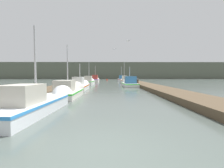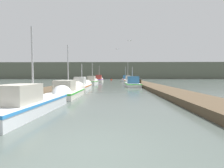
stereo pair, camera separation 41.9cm
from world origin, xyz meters
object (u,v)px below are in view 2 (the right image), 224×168
Objects in this scene: fishing_boat_0 at (39,101)px; mooring_piling_1 at (140,83)px; fishing_boat_3 at (132,83)px; fishing_boat_5 at (128,81)px; mooring_piling_2 at (133,80)px; channel_buoy at (111,80)px; mooring_piling_0 at (128,79)px; fishing_boat_2 at (82,86)px; fishing_boat_1 at (70,91)px; fishing_boat_4 at (93,82)px; seagull_lead at (130,41)px; seagull_1 at (117,49)px; fishing_boat_7 at (125,79)px; fishing_boat_6 at (99,80)px.

mooring_piling_1 is at bearing 69.86° from fishing_boat_0.
fishing_boat_5 is (0.08, 9.98, 0.04)m from fishing_boat_3.
channel_buoy is at bearing 109.32° from mooring_piling_2.
fishing_boat_2 is at bearing -103.18° from mooring_piling_0.
fishing_boat_4 is (-0.33, 15.88, 0.11)m from fishing_boat_1.
fishing_boat_1 is 0.93× the size of fishing_boat_2.
fishing_boat_2 is 7.13m from seagull_lead.
fishing_boat_5 is 10.04m from seagull_1.
fishing_boat_0 is 27.43m from fishing_boat_5.
fishing_boat_4 reaches higher than fishing_boat_2.
fishing_boat_7 is at bearing 85.09° from seagull_1.
fishing_boat_6 reaches higher than channel_buoy.
fishing_boat_0 is 6.45× the size of mooring_piling_0.
mooring_piling_2 is at bearing 124.51° from seagull_lead.
fishing_boat_2 is at bearing -138.01° from fishing_boat_3.
seagull_lead is at bearing -93.65° from mooring_piling_0.
seagull_1 is (-1.27, 7.53, 0.20)m from seagull_lead.
fishing_boat_0 is 19.43m from seagull_1.
fishing_boat_5 is 0.92× the size of fishing_boat_6.
mooring_piling_1 is at bearing 36.68° from fishing_boat_2.
fishing_boat_0 is at bearing -110.37° from fishing_boat_3.
fishing_boat_4 is 0.87× the size of fishing_boat_6.
fishing_boat_2 is at bearing -116.29° from seagull_1.
fishing_boat_4 is at bearing 93.78° from fishing_boat_0.
mooring_piling_1 is 12.40m from mooring_piling_2.
fishing_boat_3 is 16.11m from fishing_boat_6.
mooring_piling_0 is 2.08× the size of seagull_lead.
fishing_boat_1 is 5.22× the size of channel_buoy.
seagull_lead reaches higher than channel_buoy.
seagull_1 reaches higher than fishing_boat_3.
seagull_1 is (3.80, 12.98, 5.12)m from fishing_boat_1.
mooring_piling_2 is 1.21× the size of channel_buoy.
fishing_boat_7 is 11.46× the size of seagull_1.
fishing_boat_2 is at bearing 91.31° from fishing_boat_1.
mooring_piling_2 is (1.19, 2.22, 0.17)m from fishing_boat_5.
fishing_boat_7 is at bearing 128.93° from seagull_lead.
fishing_boat_6 is (-0.17, 26.34, 0.15)m from fishing_boat_1.
seagull_lead is at bearing -60.17° from fishing_boat_4.
fishing_boat_4 is (-6.24, 4.47, 0.06)m from fishing_boat_3.
fishing_boat_4 is at bearing 91.42° from fishing_boat_1.
mooring_piling_2 is at bearing -75.13° from fishing_boat_7.
seagull_1 reaches higher than fishing_boat_5.
fishing_boat_1 is 13.25m from mooring_piling_1.
mooring_piling_0 is at bearing 72.65° from fishing_boat_4.
fishing_boat_5 is (6.01, 26.77, 0.07)m from fishing_boat_0.
channel_buoy is at bearing 85.34° from fishing_boat_2.
fishing_boat_5 is at bearing -77.12° from channel_buoy.
fishing_boat_5 is at bearing 88.59° from fishing_boat_3.
seagull_1 is (3.82, 18.35, 5.10)m from fishing_boat_0.
fishing_boat_0 is at bearing -113.08° from mooring_piling_1.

